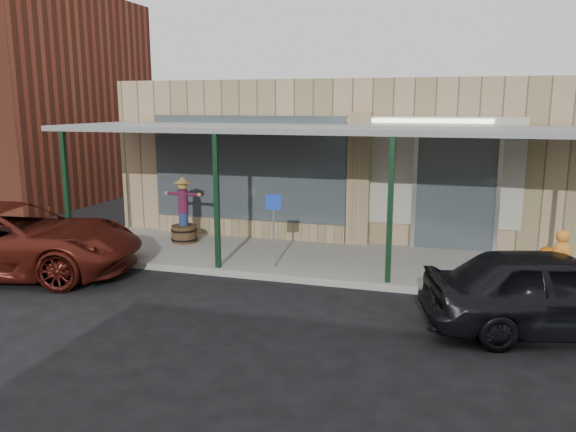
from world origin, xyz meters
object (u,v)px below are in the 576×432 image
(barrel_scarecrow, at_px, (184,220))
(car_maroon, at_px, (10,239))
(handicap_sign, at_px, (274,221))
(parked_sedan, at_px, (554,291))
(barrel_pumpkin, at_px, (546,266))

(barrel_scarecrow, height_order, car_maroon, barrel_scarecrow)
(handicap_sign, height_order, parked_sedan, handicap_sign)
(barrel_scarecrow, xyz_separation_m, handicap_sign, (2.87, -1.50, 0.46))
(barrel_pumpkin, bearing_deg, parked_sedan, -95.90)
(barrel_pumpkin, xyz_separation_m, handicap_sign, (-5.47, -0.82, 0.77))
(barrel_scarecrow, distance_m, parked_sedan, 8.71)
(barrel_scarecrow, height_order, barrel_pumpkin, barrel_scarecrow)
(handicap_sign, xyz_separation_m, parked_sedan, (5.20, -1.76, -0.48))
(barrel_scarecrow, relative_size, handicap_sign, 1.05)
(barrel_pumpkin, bearing_deg, car_maroon, -167.50)
(parked_sedan, bearing_deg, car_maroon, 73.61)
(barrel_scarecrow, relative_size, barrel_pumpkin, 2.26)
(barrel_pumpkin, relative_size, car_maroon, 0.13)
(barrel_scarecrow, relative_size, parked_sedan, 0.39)
(handicap_sign, relative_size, parked_sedan, 0.37)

